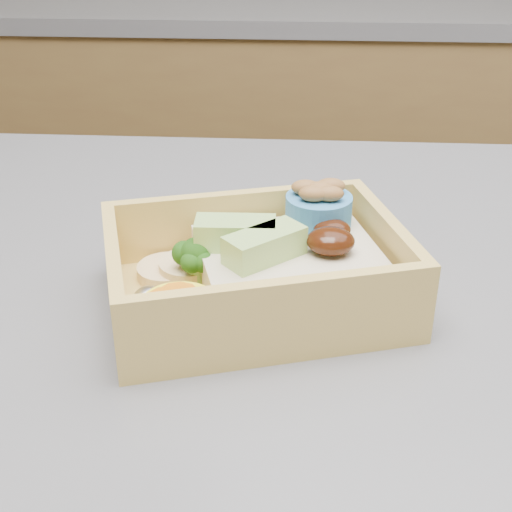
{
  "coord_description": "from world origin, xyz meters",
  "views": [
    {
      "loc": [
        0.2,
        -0.35,
        1.15
      ],
      "look_at": [
        0.17,
        0.02,
        0.95
      ],
      "focal_mm": 50.0,
      "sensor_mm": 36.0,
      "label": 1
    }
  ],
  "objects": [
    {
      "name": "back_cabinets",
      "position": [
        0.0,
        1.23,
        0.89
      ],
      "size": [
        3.2,
        0.62,
        2.3
      ],
      "color": "brown",
      "rests_on": "ground"
    },
    {
      "name": "bento_box",
      "position": [
        0.18,
        0.02,
        0.94
      ],
      "size": [
        0.2,
        0.17,
        0.06
      ],
      "rotation": [
        0.0,
        0.0,
        0.29
      ],
      "color": "#D3B057",
      "rests_on": "island"
    }
  ]
}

